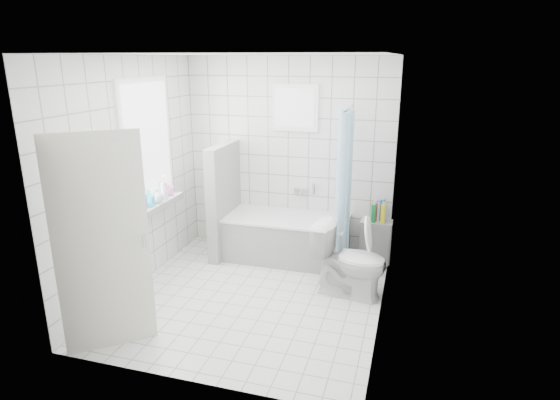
% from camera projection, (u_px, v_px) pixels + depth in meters
% --- Properties ---
extents(ground, '(3.00, 3.00, 0.00)m').
position_uv_depth(ground, '(252.00, 296.00, 5.25)').
color(ground, white).
rests_on(ground, ground).
extents(ceiling, '(3.00, 3.00, 0.00)m').
position_uv_depth(ceiling, '(248.00, 54.00, 4.49)').
color(ceiling, white).
rests_on(ceiling, ground).
extents(wall_back, '(2.80, 0.02, 2.60)m').
position_uv_depth(wall_back, '(288.00, 157.00, 6.25)').
color(wall_back, white).
rests_on(wall_back, ground).
extents(wall_front, '(2.80, 0.02, 2.60)m').
position_uv_depth(wall_front, '(183.00, 235.00, 3.49)').
color(wall_front, white).
rests_on(wall_front, ground).
extents(wall_left, '(0.02, 3.00, 2.60)m').
position_uv_depth(wall_left, '(133.00, 176.00, 5.24)').
color(wall_left, white).
rests_on(wall_left, ground).
extents(wall_right, '(0.02, 3.00, 2.60)m').
position_uv_depth(wall_right, '(387.00, 195.00, 4.49)').
color(wall_right, white).
rests_on(wall_right, ground).
extents(window_left, '(0.01, 0.90, 1.40)m').
position_uv_depth(window_left, '(148.00, 145.00, 5.42)').
color(window_left, white).
rests_on(window_left, wall_left).
extents(window_back, '(0.50, 0.01, 0.50)m').
position_uv_depth(window_back, '(295.00, 108.00, 5.99)').
color(window_back, white).
rests_on(window_back, wall_back).
extents(window_sill, '(0.18, 1.02, 0.08)m').
position_uv_depth(window_sill, '(157.00, 206.00, 5.62)').
color(window_sill, white).
rests_on(window_sill, wall_left).
extents(door, '(0.64, 0.54, 2.00)m').
position_uv_depth(door, '(102.00, 245.00, 4.08)').
color(door, silver).
rests_on(door, ground).
extents(bathtub, '(1.58, 0.77, 0.58)m').
position_uv_depth(bathtub, '(287.00, 238.00, 6.17)').
color(bathtub, white).
rests_on(bathtub, ground).
extents(partition_wall, '(0.15, 0.85, 1.50)m').
position_uv_depth(partition_wall, '(224.00, 200.00, 6.22)').
color(partition_wall, white).
rests_on(partition_wall, ground).
extents(tiled_ledge, '(0.40, 0.24, 0.55)m').
position_uv_depth(tiled_ledge, '(376.00, 241.00, 6.11)').
color(tiled_ledge, white).
rests_on(tiled_ledge, ground).
extents(toilet, '(0.87, 0.57, 0.83)m').
position_uv_depth(toilet, '(350.00, 260.00, 5.19)').
color(toilet, white).
rests_on(toilet, ground).
extents(curtain_rod, '(0.02, 0.80, 0.02)m').
position_uv_depth(curtain_rod, '(347.00, 108.00, 5.45)').
color(curtain_rod, silver).
rests_on(curtain_rod, wall_back).
extents(shower_curtain, '(0.14, 0.48, 1.78)m').
position_uv_depth(shower_curtain, '(343.00, 186.00, 5.60)').
color(shower_curtain, '#469BCF').
rests_on(shower_curtain, curtain_rod).
extents(tub_faucet, '(0.18, 0.06, 0.06)m').
position_uv_depth(tub_faucet, '(301.00, 191.00, 6.29)').
color(tub_faucet, silver).
rests_on(tub_faucet, wall_back).
extents(sill_bottles, '(0.17, 0.75, 0.31)m').
position_uv_depth(sill_bottles, '(156.00, 193.00, 5.57)').
color(sill_bottles, silver).
rests_on(sill_bottles, window_sill).
extents(ledge_bottles, '(0.18, 0.18, 0.28)m').
position_uv_depth(ledge_bottles, '(379.00, 212.00, 5.97)').
color(ledge_bottles, yellow).
rests_on(ledge_bottles, tiled_ledge).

